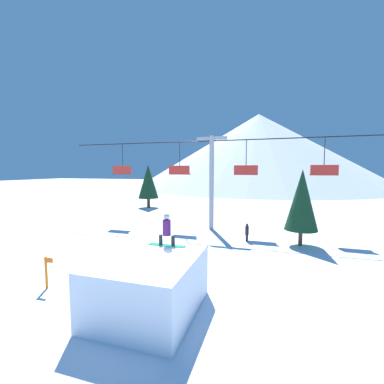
{
  "coord_description": "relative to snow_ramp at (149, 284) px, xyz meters",
  "views": [
    {
      "loc": [
        3.86,
        -7.03,
        4.82
      ],
      "look_at": [
        -0.01,
        5.44,
        3.68
      ],
      "focal_mm": 24.0,
      "sensor_mm": 36.0,
      "label": 1
    }
  ],
  "objects": [
    {
      "name": "ground_plane",
      "position": [
        0.01,
        -0.55,
        -0.94
      ],
      "size": [
        220.0,
        220.0,
        0.0
      ],
      "primitive_type": "plane",
      "color": "white"
    },
    {
      "name": "mountain_ridge",
      "position": [
        0.01,
        68.94,
        9.33
      ],
      "size": [
        68.67,
        68.67,
        20.54
      ],
      "color": "silver",
      "rests_on": "ground_plane"
    },
    {
      "name": "snow_ramp",
      "position": [
        0.0,
        0.0,
        0.0
      ],
      "size": [
        3.15,
        3.78,
        1.88
      ],
      "color": "white",
      "rests_on": "ground_plane"
    },
    {
      "name": "snowboarder",
      "position": [
        0.06,
        1.41,
        1.56
      ],
      "size": [
        1.47,
        0.31,
        1.26
      ],
      "color": "#1E9E6B",
      "rests_on": "snow_ramp"
    },
    {
      "name": "chairlift",
      "position": [
        -0.73,
        12.52,
        3.63
      ],
      "size": [
        25.48,
        0.44,
        7.51
      ],
      "color": "#9E9EA3",
      "rests_on": "ground_plane"
    },
    {
      "name": "pine_tree_near",
      "position": [
        5.72,
        9.73,
        1.99
      ],
      "size": [
        2.02,
        2.02,
        4.88
      ],
      "color": "#4C3823",
      "rests_on": "ground_plane"
    },
    {
      "name": "pine_tree_far",
      "position": [
        -11.1,
        21.9,
        2.38
      ],
      "size": [
        2.57,
        2.57,
        5.48
      ],
      "color": "#4C3823",
      "rests_on": "ground_plane"
    },
    {
      "name": "trail_marker",
      "position": [
        -4.73,
        0.27,
        -0.23
      ],
      "size": [
        0.41,
        0.1,
        1.32
      ],
      "color": "orange",
      "rests_on": "ground_plane"
    },
    {
      "name": "distant_skier",
      "position": [
        2.39,
        9.69,
        -0.28
      ],
      "size": [
        0.24,
        0.24,
        1.23
      ],
      "color": "black",
      "rests_on": "ground_plane"
    }
  ]
}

